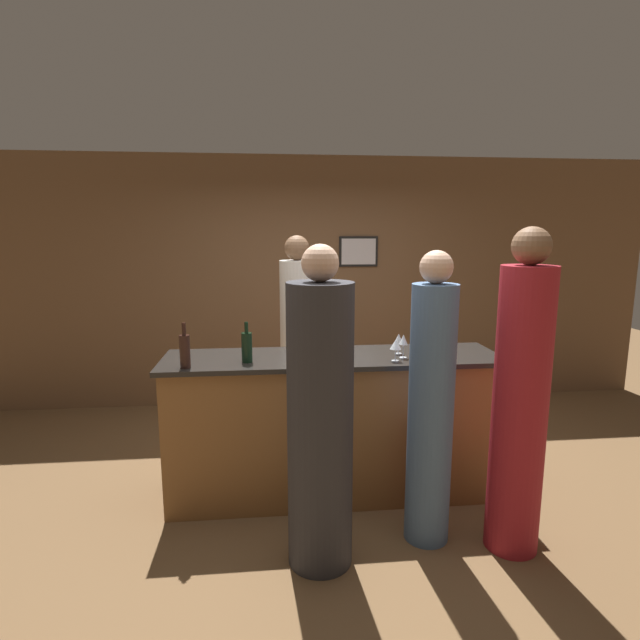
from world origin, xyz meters
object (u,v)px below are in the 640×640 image
object	(u,v)px
guest_0	(320,422)
ice_bucket	(305,338)
guest_2	(431,408)
wine_bottle_1	(185,350)
guest_1	(520,404)
wine_bottle_0	(247,347)
bartender	(298,351)

from	to	relation	value
guest_0	ice_bucket	xyz separation A→B (m)	(-0.01, 0.98, 0.29)
guest_2	wine_bottle_1	distance (m)	1.64
guest_1	guest_2	size ratio (longest dim) A/B	1.07
wine_bottle_0	ice_bucket	bearing A→B (deg)	35.35
bartender	guest_0	xyz separation A→B (m)	(0.04, -1.61, -0.04)
wine_bottle_0	guest_0	bearing A→B (deg)	-56.80
guest_0	guest_1	distance (m)	1.22
guest_0	guest_2	distance (m)	0.73
ice_bucket	guest_0	bearing A→B (deg)	-89.14
guest_2	wine_bottle_1	bearing A→B (deg)	165.38
wine_bottle_1	bartender	bearing A→B (deg)	52.39
guest_2	wine_bottle_0	size ratio (longest dim) A/B	6.57
wine_bottle_1	guest_1	bearing A→B (deg)	-14.95
bartender	wine_bottle_0	world-z (taller)	bartender
guest_2	ice_bucket	bearing A→B (deg)	131.58
guest_0	guest_1	xyz separation A→B (m)	(1.22, 0.01, 0.06)
guest_0	guest_2	bearing A→B (deg)	12.60
bartender	guest_1	xyz separation A→B (m)	(1.26, -1.60, 0.03)
bartender	ice_bucket	distance (m)	0.68
guest_1	wine_bottle_1	xyz separation A→B (m)	(-2.06, 0.55, 0.25)
bartender	wine_bottle_0	distance (m)	1.06
bartender	ice_bucket	xyz separation A→B (m)	(0.02, -0.64, 0.25)
bartender	wine_bottle_1	distance (m)	1.35
bartender	wine_bottle_1	xyz separation A→B (m)	(-0.81, -1.05, 0.28)
bartender	guest_1	bearing A→B (deg)	128.13
bartender	guest_0	distance (m)	1.61
guest_1	wine_bottle_0	xyz separation A→B (m)	(-1.66, 0.66, 0.24)
wine_bottle_1	ice_bucket	size ratio (longest dim) A/B	1.48
bartender	wine_bottle_0	size ratio (longest dim) A/B	6.84
bartender	guest_2	bearing A→B (deg)	117.26
guest_2	wine_bottle_1	xyz separation A→B (m)	(-1.56, 0.41, 0.31)
wine_bottle_1	wine_bottle_0	bearing A→B (deg)	15.28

